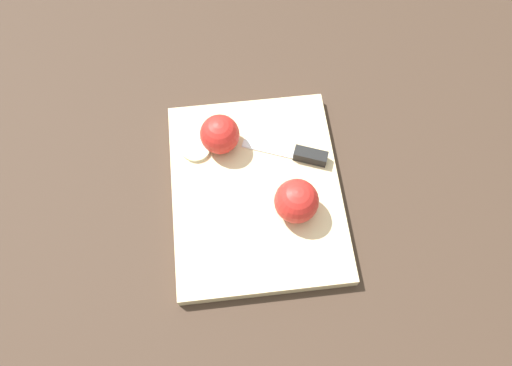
{
  "coord_description": "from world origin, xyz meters",
  "views": [
    {
      "loc": [
        -0.34,
        0.09,
        0.79
      ],
      "look_at": [
        0.0,
        0.0,
        0.04
      ],
      "focal_mm": 35.0,
      "sensor_mm": 36.0,
      "label": 1
    }
  ],
  "objects": [
    {
      "name": "knife",
      "position": [
        0.04,
        -0.1,
        0.03
      ],
      "size": [
        0.09,
        0.14,
        0.02
      ],
      "rotation": [
        0.0,
        0.0,
        1.05
      ],
      "color": "silver",
      "rests_on": "cutting_board"
    },
    {
      "name": "cutting_board",
      "position": [
        0.0,
        0.0,
        0.01
      ],
      "size": [
        0.39,
        0.33,
        0.02
      ],
      "color": "#D1B789",
      "rests_on": "ground_plane"
    },
    {
      "name": "ground_plane",
      "position": [
        0.0,
        0.0,
        0.0
      ],
      "size": [
        4.0,
        4.0,
        0.0
      ],
      "primitive_type": "plane",
      "color": "#38281E"
    },
    {
      "name": "apple_half_right",
      "position": [
        0.1,
        0.04,
        0.06
      ],
      "size": [
        0.07,
        0.07,
        0.07
      ],
      "rotation": [
        0.0,
        0.0,
        5.25
      ],
      "color": "red",
      "rests_on": "cutting_board"
    },
    {
      "name": "apple_half_left",
      "position": [
        -0.05,
        -0.05,
        0.06
      ],
      "size": [
        0.07,
        0.07,
        0.07
      ],
      "rotation": [
        0.0,
        0.0,
        4.48
      ],
      "color": "red",
      "rests_on": "cutting_board"
    },
    {
      "name": "apple_slice",
      "position": [
        0.1,
        0.08,
        0.03
      ],
      "size": [
        0.05,
        0.05,
        0.01
      ],
      "color": "beige",
      "rests_on": "cutting_board"
    }
  ]
}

